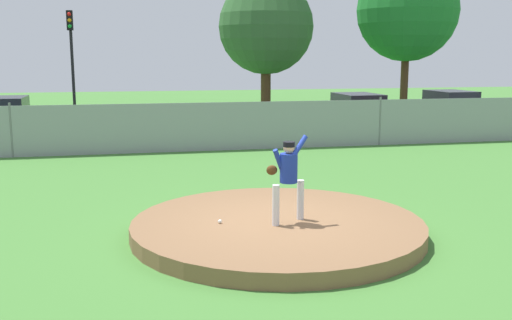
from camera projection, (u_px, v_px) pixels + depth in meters
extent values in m
plane|color=#427A33|center=(226.00, 173.00, 16.71)|extent=(80.00, 80.00, 0.00)
cube|color=#2B2B2D|center=(194.00, 134.00, 24.89)|extent=(44.00, 7.00, 0.01)
cylinder|color=brown|center=(278.00, 227.00, 10.91)|extent=(5.41, 5.41, 0.28)
cylinder|color=silver|center=(276.00, 205.00, 10.49)|extent=(0.13, 0.13, 0.74)
cylinder|color=silver|center=(300.00, 200.00, 10.89)|extent=(0.13, 0.13, 0.74)
cylinder|color=navy|center=(289.00, 168.00, 10.58)|extent=(0.32, 0.32, 0.53)
cylinder|color=navy|center=(299.00, 148.00, 10.55)|extent=(0.41, 0.28, 0.44)
cylinder|color=navy|center=(279.00, 161.00, 10.52)|extent=(0.29, 0.21, 0.46)
ellipsoid|color=#4C2D14|center=(272.00, 170.00, 10.57)|extent=(0.20, 0.12, 0.18)
sphere|color=tan|center=(289.00, 148.00, 10.51)|extent=(0.20, 0.20, 0.20)
cylinder|color=black|center=(289.00, 144.00, 10.50)|extent=(0.21, 0.21, 0.09)
sphere|color=white|center=(220.00, 221.00, 10.67)|extent=(0.07, 0.07, 0.07)
cube|color=gray|center=(207.00, 127.00, 20.41)|extent=(32.10, 0.03, 1.69)
cylinder|color=slate|center=(11.00, 130.00, 19.08)|extent=(0.07, 0.07, 1.79)
cylinder|color=slate|center=(380.00, 121.00, 21.73)|extent=(0.07, 0.07, 1.79)
cube|color=silver|center=(450.00, 113.00, 26.78)|extent=(1.93, 4.09, 0.79)
cube|color=black|center=(451.00, 97.00, 26.65)|extent=(1.71, 2.28, 0.61)
cylinder|color=black|center=(434.00, 119.00, 28.03)|extent=(1.83, 0.72, 0.64)
cylinder|color=black|center=(465.00, 124.00, 25.66)|extent=(1.83, 0.72, 0.64)
cube|color=#146066|center=(4.00, 122.00, 23.55)|extent=(1.94, 4.04, 0.65)
cube|color=black|center=(3.00, 106.00, 23.43)|extent=(1.76, 2.24, 0.69)
cylinder|color=black|center=(10.00, 127.00, 24.79)|extent=(1.93, 0.68, 0.64)
cube|color=maroon|center=(357.00, 115.00, 26.22)|extent=(1.95, 4.47, 0.70)
cube|color=black|center=(358.00, 100.00, 26.10)|extent=(1.75, 2.47, 0.60)
cylinder|color=black|center=(346.00, 120.00, 27.59)|extent=(1.90, 0.69, 0.64)
cylinder|color=black|center=(370.00, 126.00, 24.97)|extent=(1.90, 0.69, 0.64)
cylinder|color=black|center=(73.00, 69.00, 27.71)|extent=(0.14, 0.14, 5.34)
cube|color=black|center=(70.00, 20.00, 27.15)|extent=(0.28, 0.24, 0.90)
sphere|color=red|center=(69.00, 14.00, 26.99)|extent=(0.18, 0.18, 0.18)
sphere|color=orange|center=(69.00, 20.00, 27.04)|extent=(0.18, 0.18, 0.18)
sphere|color=green|center=(70.00, 26.00, 27.08)|extent=(0.18, 0.18, 0.18)
cylinder|color=#4C331E|center=(266.00, 87.00, 33.13)|extent=(0.56, 0.56, 3.03)
sphere|color=#305F2E|center=(266.00, 26.00, 32.54)|extent=(5.28, 5.28, 5.28)
cylinder|color=#4C331E|center=(404.00, 80.00, 33.76)|extent=(0.44, 0.44, 3.80)
sphere|color=#1E7529|center=(407.00, 10.00, 33.08)|extent=(5.70, 5.70, 5.70)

